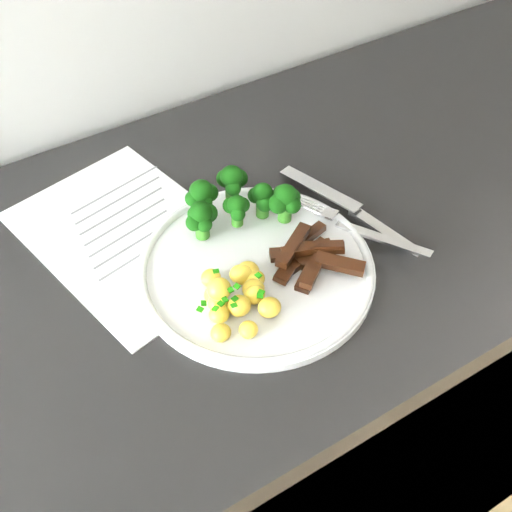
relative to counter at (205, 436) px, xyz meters
name	(u,v)px	position (x,y,z in m)	size (l,w,h in m)	color
counter	(205,436)	(0.00, 0.00, 0.00)	(2.41, 0.60, 0.90)	black
recipe_paper	(130,235)	(-0.04, 0.08, 0.45)	(0.28, 0.34, 0.00)	white
plate	(256,268)	(0.07, -0.06, 0.46)	(0.29, 0.29, 0.02)	white
broccoli	(238,199)	(0.09, 0.02, 0.50)	(0.15, 0.10, 0.07)	#275E16
potatoes	(238,294)	(0.02, -0.09, 0.47)	(0.10, 0.11, 0.04)	yellow
beef_strips	(309,256)	(0.13, -0.08, 0.47)	(0.11, 0.10, 0.03)	black
fork	(363,230)	(0.21, -0.08, 0.47)	(0.10, 0.18, 0.02)	silver
knife	(366,220)	(0.24, -0.06, 0.46)	(0.07, 0.23, 0.02)	silver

